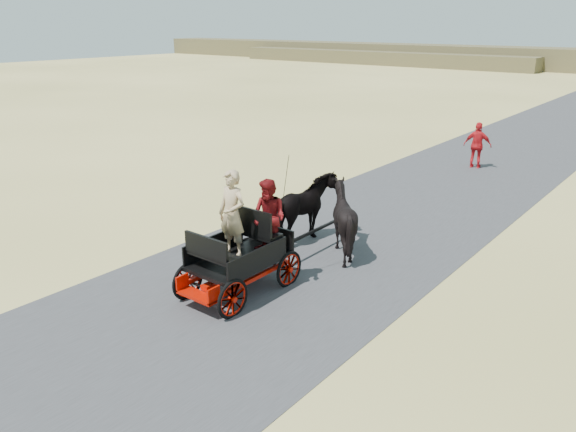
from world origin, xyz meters
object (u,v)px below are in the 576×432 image
Objects in this scene: horse_left at (306,210)px; pedestrian at (477,145)px; carriage at (240,275)px; horse_right at (343,219)px.

pedestrian is at bearing -93.04° from horse_left.
pedestrian is at bearing 90.07° from carriage.
pedestrian is (-0.02, 13.07, 0.50)m from carriage.
carriage is 3.09m from horse_right.
horse_right is at bearing -180.00° from horse_left.
horse_right is at bearing 81.46° from pedestrian.
carriage is 13.08m from pedestrian.
carriage is at bearing 79.61° from horse_right.
pedestrian is (0.53, 10.07, 0.02)m from horse_left.
pedestrian reaches higher than carriage.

